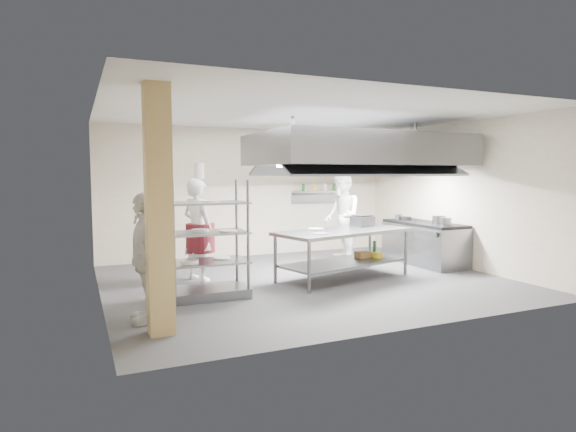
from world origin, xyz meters
name	(u,v)px	position (x,y,z in m)	size (l,w,h in m)	color
floor	(307,281)	(0.00, 0.00, 0.00)	(7.00, 7.00, 0.00)	#28282A
ceiling	(307,114)	(0.00, 0.00, 3.00)	(7.00, 7.00, 0.00)	silver
wall_back	(251,193)	(0.00, 3.00, 1.50)	(7.00, 7.00, 0.00)	#B7A991
wall_left	(98,203)	(-3.50, 0.00, 1.50)	(6.00, 6.00, 0.00)	#B7A991
wall_right	(457,195)	(3.50, 0.00, 1.50)	(6.00, 6.00, 0.00)	#B7A991
column	(159,211)	(-2.90, -1.90, 1.50)	(0.30, 0.30, 3.00)	tan
exhaust_hood	(357,150)	(1.30, 0.40, 2.40)	(4.00, 2.50, 0.60)	slate
hood_strip_a	(317,167)	(0.40, 0.40, 2.08)	(1.60, 0.12, 0.04)	white
hood_strip_b	(395,167)	(2.20, 0.40, 2.08)	(1.60, 0.12, 0.04)	white
wall_shelf	(322,192)	(1.80, 2.84, 1.50)	(1.50, 0.28, 0.04)	slate
island	(343,254)	(0.70, -0.12, 0.46)	(2.61, 1.09, 0.91)	slate
island_worktop	(343,232)	(0.70, -0.12, 0.88)	(2.61, 1.09, 0.06)	slate
island_undershelf	(343,263)	(0.70, -0.12, 0.30)	(2.40, 0.98, 0.04)	slate
pass_rack	(207,239)	(-1.94, -0.44, 0.92)	(1.23, 0.72, 1.85)	gray
cooking_range	(424,244)	(3.08, 0.50, 0.42)	(0.80, 2.00, 0.84)	gray
range_top	(424,224)	(3.08, 0.50, 0.87)	(0.78, 1.96, 0.06)	black
chef_head	(198,230)	(-1.80, 0.82, 0.93)	(0.68, 0.45, 1.86)	white
chef_line	(342,217)	(1.60, 1.50, 0.99)	(0.96, 0.75, 1.98)	silver
chef_plating	(145,258)	(-3.00, -1.34, 0.85)	(1.00, 0.42, 1.70)	white
griddle	(362,221)	(1.35, 0.27, 1.01)	(0.40, 0.31, 0.20)	gray
wicker_basket	(363,255)	(1.25, 0.07, 0.38)	(0.28, 0.19, 0.12)	olive
stockpot	(439,220)	(3.05, 0.02, 0.99)	(0.26, 0.26, 0.18)	slate
plate_stack	(208,260)	(-1.94, -0.44, 0.59)	(0.28, 0.28, 0.05)	white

